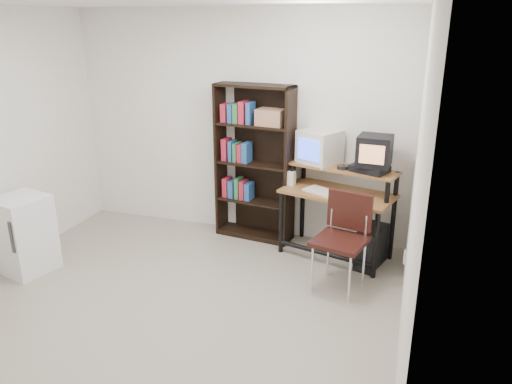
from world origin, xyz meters
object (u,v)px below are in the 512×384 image
(pc_tower, at_px, (371,247))
(bookshelf, at_px, (255,161))
(computer_desk, at_px, (338,196))
(school_chair, at_px, (344,231))
(crt_tv, at_px, (375,151))
(mini_fridge, at_px, (24,234))
(crt_monitor, at_px, (320,147))

(pc_tower, xyz_separation_m, bookshelf, (-1.40, 0.38, 0.71))
(computer_desk, bearing_deg, pc_tower, -4.11)
(computer_desk, relative_size, school_chair, 1.38)
(crt_tv, height_order, pc_tower, crt_tv)
(school_chair, distance_m, mini_fridge, 3.21)
(crt_tv, xyz_separation_m, pc_tower, (0.06, -0.15, -1.00))
(school_chair, relative_size, bookshelf, 0.51)
(crt_monitor, height_order, pc_tower, crt_monitor)
(pc_tower, relative_size, bookshelf, 0.25)
(pc_tower, distance_m, mini_fridge, 3.57)
(computer_desk, height_order, crt_monitor, crt_monitor)
(pc_tower, bearing_deg, computer_desk, 177.65)
(crt_monitor, xyz_separation_m, mini_fridge, (-2.71, -1.53, -0.75))
(bookshelf, bearing_deg, computer_desk, -5.92)
(computer_desk, relative_size, pc_tower, 2.83)
(bookshelf, relative_size, mini_fridge, 2.26)
(pc_tower, xyz_separation_m, mini_fridge, (-3.37, -1.18, 0.19))
(crt_tv, xyz_separation_m, mini_fridge, (-3.31, -1.33, -0.81))
(crt_tv, distance_m, mini_fridge, 3.66)
(crt_monitor, distance_m, bookshelf, 0.78)
(school_chair, height_order, mini_fridge, school_chair)
(school_chair, bearing_deg, crt_monitor, 129.70)
(pc_tower, relative_size, school_chair, 0.49)
(computer_desk, relative_size, mini_fridge, 1.60)
(crt_monitor, bearing_deg, mini_fridge, -123.17)
(bookshelf, distance_m, mini_fridge, 2.56)
(school_chair, xyz_separation_m, bookshelf, (-1.16, 0.89, 0.35))
(bookshelf, bearing_deg, pc_tower, -7.67)
(crt_monitor, bearing_deg, bookshelf, -154.21)
(bookshelf, bearing_deg, mini_fridge, -134.29)
(crt_tv, height_order, school_chair, crt_tv)
(mini_fridge, bearing_deg, pc_tower, 33.72)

